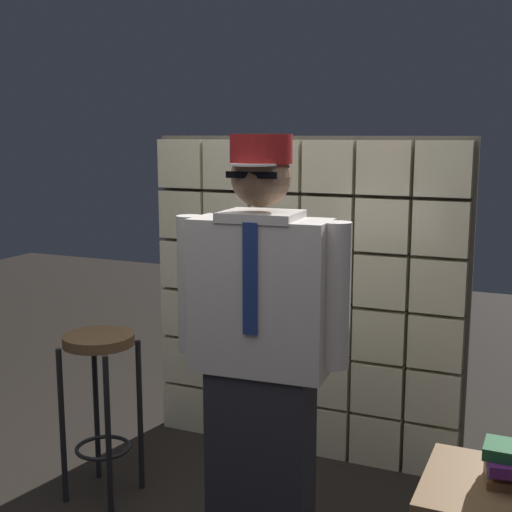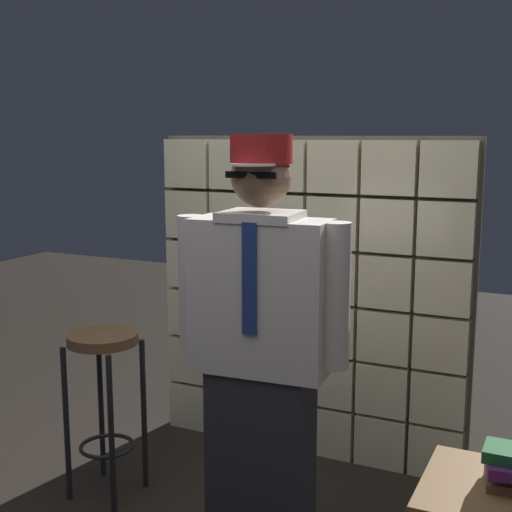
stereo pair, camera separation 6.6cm
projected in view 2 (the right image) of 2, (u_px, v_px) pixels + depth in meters
name	position (u px, v px, depth m)	size (l,w,h in m)	color
glass_block_wall	(307.00, 300.00, 3.81)	(1.78, 0.10, 1.78)	beige
standing_person	(261.00, 353.00, 2.73)	(0.71, 0.31, 1.77)	#28282D
bar_stool	(104.00, 376.00, 3.37)	(0.34, 0.34, 0.82)	brown
side_table	(496.00, 507.00, 2.47)	(0.52, 0.52, 0.53)	brown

